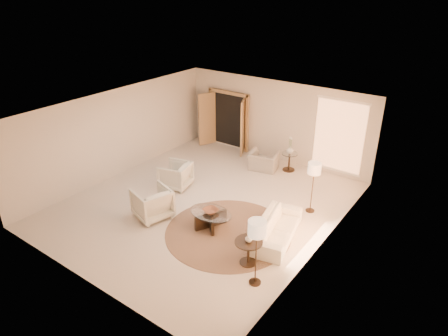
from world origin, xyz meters
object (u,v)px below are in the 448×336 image
Objects in this scene: side_table at (289,160)px; armchair_right at (152,202)px; coffee_table at (211,218)px; accent_chair at (264,158)px; end_table at (248,248)px; floor_lamp_far at (257,231)px; armchair_left at (175,174)px; sofa at (277,228)px; floor_lamp_near at (314,171)px; side_vase at (290,150)px; end_vase at (249,238)px; bowl at (211,211)px.

armchair_right is at bearing -109.26° from side_table.
accent_chair is at bearing 99.89° from coffee_table.
armchair_right reaches higher than end_table.
accent_chair is 1.52× the size of side_table.
armchair_left is at bearing 152.11° from floor_lamp_far.
floor_lamp_near is (0.14, 1.67, 0.96)m from sofa.
side_vase reaches higher than accent_chair.
armchair_left is (-3.86, 0.57, 0.14)m from sofa.
end_vase is 5.11m from side_vase.
bowl is at bearing 156.98° from end_table.
sofa is 3.95m from accent_chair.
floor_lamp_far is 4.04× the size of bowl.
end_table is 5.12m from side_vase.
end_table is 1.71m from bowl.
armchair_right is at bearing 64.93° from accent_chair.
bowl is 4.22m from side_vase.
floor_lamp_near is at bearing 134.46° from accent_chair.
side_vase is (-1.50, 4.89, 0.33)m from end_table.
bowl reaches higher than coffee_table.
side_table is (0.07, 4.22, 0.10)m from coffee_table.
floor_lamp_far is (2.05, -1.13, 1.05)m from coffee_table.
sofa is 1.24m from end_table.
end_vase is (1.58, -0.67, 0.20)m from bowl.
side_table is at bearing 88.99° from bowl.
sofa is 1.50× the size of coffee_table.
floor_lamp_near is 5.86× the size of side_vase.
coffee_table is 3.01m from floor_lamp_near.
side_vase is (0.00, 0.00, 0.37)m from side_table.
end_vase is at bearing 165.11° from sofa.
armchair_left is 1.77m from armchair_right.
armchair_left is at bearing 153.13° from coffee_table.
end_table is (2.24, -4.45, -0.00)m from accent_chair.
floor_lamp_far is (4.28, -2.26, 0.89)m from armchair_left.
sofa is at bearing 126.06° from armchair_right.
armchair_right is 1.46× the size of end_table.
armchair_left is 4.23m from floor_lamp_near.
side_vase is at bearing 178.29° from armchair_right.
sofa is 11.70× the size of end_vase.
end_table is 3.03m from floor_lamp_near.
side_table is at bearing 130.48° from floor_lamp_near.
sofa is at bearing 18.99° from coffee_table.
floor_lamp_near reaches higher than armchair_right.
armchair_left is 0.93× the size of accent_chair.
floor_lamp_far is at bearing 105.84° from accent_chair.
floor_lamp_near reaches higher than sofa.
armchair_left is at bearing -126.76° from side_table.
accent_chair reaches higher than bowl.
side_vase is (-1.56, 3.66, 0.44)m from sofa.
floor_lamp_near reaches higher than end_table.
armchair_right is at bearing -109.26° from side_vase.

